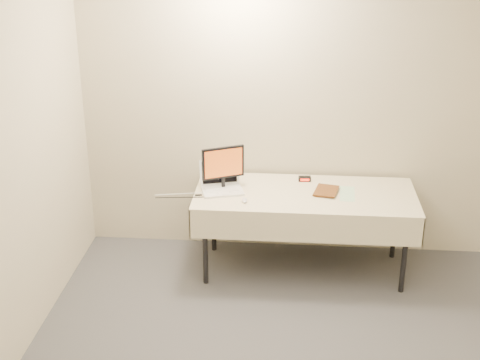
# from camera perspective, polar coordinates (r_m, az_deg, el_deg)

# --- Properties ---
(back_wall) EXTENTS (4.00, 0.10, 2.70)m
(back_wall) POSITION_cam_1_polar(r_m,az_deg,el_deg) (5.87, 5.79, 6.17)
(back_wall) COLOR beige
(back_wall) RESTS_ON ground
(table) EXTENTS (1.86, 0.81, 0.74)m
(table) POSITION_cam_1_polar(r_m,az_deg,el_deg) (5.68, 5.57, -1.68)
(table) COLOR black
(table) RESTS_ON ground
(laptop) EXTENTS (0.41, 0.40, 0.23)m
(laptop) POSITION_cam_1_polar(r_m,az_deg,el_deg) (5.68, -1.62, -0.26)
(laptop) COLOR white
(laptop) RESTS_ON table
(monitor) EXTENTS (0.34, 0.18, 0.38)m
(monitor) POSITION_cam_1_polar(r_m,az_deg,el_deg) (5.62, -1.45, 1.31)
(monitor) COLOR black
(monitor) RESTS_ON table
(book) EXTENTS (0.19, 0.06, 0.25)m
(book) POSITION_cam_1_polar(r_m,az_deg,el_deg) (5.65, 6.49, 0.21)
(book) COLOR #9A541C
(book) RESTS_ON table
(alarm_clock) EXTENTS (0.11, 0.05, 0.04)m
(alarm_clock) POSITION_cam_1_polar(r_m,az_deg,el_deg) (5.88, 5.54, 0.10)
(alarm_clock) COLOR black
(alarm_clock) RESTS_ON table
(clicker) EXTENTS (0.06, 0.10, 0.02)m
(clicker) POSITION_cam_1_polar(r_m,az_deg,el_deg) (5.46, 0.39, -1.73)
(clicker) COLOR silver
(clicker) RESTS_ON table
(paper_form) EXTENTS (0.14, 0.32, 0.00)m
(paper_form) POSITION_cam_1_polar(r_m,az_deg,el_deg) (5.68, 9.13, -1.16)
(paper_form) COLOR #B9E8BA
(paper_form) RESTS_ON table
(usb_dongle) EXTENTS (0.06, 0.03, 0.01)m
(usb_dongle) POSITION_cam_1_polar(r_m,az_deg,el_deg) (5.58, -3.56, -1.29)
(usb_dongle) COLOR black
(usb_dongle) RESTS_ON table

